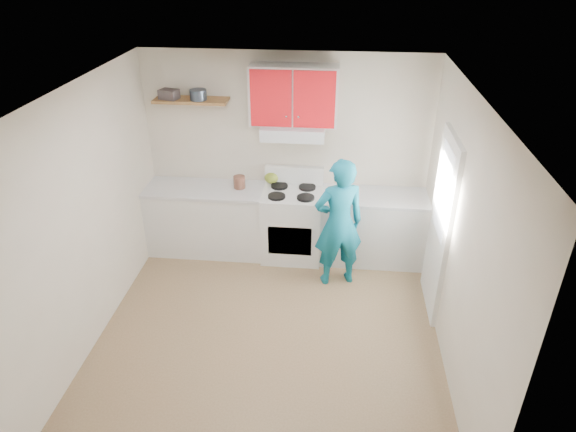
# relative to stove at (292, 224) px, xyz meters

# --- Properties ---
(floor) EXTENTS (3.80, 3.80, 0.00)m
(floor) POSITION_rel_stove_xyz_m (-0.10, -1.57, -0.46)
(floor) COLOR brown
(floor) RESTS_ON ground
(ceiling) EXTENTS (3.60, 3.80, 0.04)m
(ceiling) POSITION_rel_stove_xyz_m (-0.10, -1.57, 2.14)
(ceiling) COLOR white
(ceiling) RESTS_ON floor
(back_wall) EXTENTS (3.60, 0.04, 2.60)m
(back_wall) POSITION_rel_stove_xyz_m (-0.10, 0.32, 0.84)
(back_wall) COLOR beige
(back_wall) RESTS_ON floor
(front_wall) EXTENTS (3.60, 0.04, 2.60)m
(front_wall) POSITION_rel_stove_xyz_m (-0.10, -3.47, 0.84)
(front_wall) COLOR beige
(front_wall) RESTS_ON floor
(left_wall) EXTENTS (0.04, 3.80, 2.60)m
(left_wall) POSITION_rel_stove_xyz_m (-1.90, -1.57, 0.84)
(left_wall) COLOR beige
(left_wall) RESTS_ON floor
(right_wall) EXTENTS (0.04, 3.80, 2.60)m
(right_wall) POSITION_rel_stove_xyz_m (1.70, -1.57, 0.84)
(right_wall) COLOR beige
(right_wall) RESTS_ON floor
(door) EXTENTS (0.05, 0.85, 2.05)m
(door) POSITION_rel_stove_xyz_m (1.68, -0.88, 0.56)
(door) COLOR white
(door) RESTS_ON floor
(door_glass) EXTENTS (0.01, 0.55, 0.95)m
(door_glass) POSITION_rel_stove_xyz_m (1.65, -0.88, 0.99)
(door_glass) COLOR white
(door_glass) RESTS_ON door
(counter_left) EXTENTS (1.52, 0.60, 0.90)m
(counter_left) POSITION_rel_stove_xyz_m (-1.14, 0.02, -0.01)
(counter_left) COLOR silver
(counter_left) RESTS_ON floor
(counter_right) EXTENTS (1.32, 0.60, 0.90)m
(counter_right) POSITION_rel_stove_xyz_m (1.04, 0.02, -0.01)
(counter_right) COLOR silver
(counter_right) RESTS_ON floor
(stove) EXTENTS (0.76, 0.65, 0.92)m
(stove) POSITION_rel_stove_xyz_m (0.00, 0.00, 0.00)
(stove) COLOR white
(stove) RESTS_ON floor
(range_hood) EXTENTS (0.76, 0.44, 0.15)m
(range_hood) POSITION_rel_stove_xyz_m (0.00, 0.10, 1.24)
(range_hood) COLOR silver
(range_hood) RESTS_ON back_wall
(upper_cabinets) EXTENTS (1.02, 0.33, 0.70)m
(upper_cabinets) POSITION_rel_stove_xyz_m (0.00, 0.16, 1.66)
(upper_cabinets) COLOR #B00F15
(upper_cabinets) RESTS_ON back_wall
(shelf) EXTENTS (0.90, 0.30, 0.04)m
(shelf) POSITION_rel_stove_xyz_m (-1.25, 0.18, 1.56)
(shelf) COLOR brown
(shelf) RESTS_ON back_wall
(books) EXTENTS (0.25, 0.21, 0.11)m
(books) POSITION_rel_stove_xyz_m (-1.51, 0.14, 1.63)
(books) COLOR #3F3739
(books) RESTS_ON shelf
(tin) EXTENTS (0.27, 0.27, 0.12)m
(tin) POSITION_rel_stove_xyz_m (-1.15, 0.14, 1.64)
(tin) COLOR #333D4C
(tin) RESTS_ON shelf
(kettle) EXTENTS (0.20, 0.20, 0.16)m
(kettle) POSITION_rel_stove_xyz_m (-0.30, 0.26, 0.54)
(kettle) COLOR olive
(kettle) RESTS_ON stove
(crock) EXTENTS (0.20, 0.20, 0.18)m
(crock) POSITION_rel_stove_xyz_m (-0.69, 0.08, 0.53)
(crock) COLOR #543124
(crock) RESTS_ON counter_left
(cutting_board) EXTENTS (0.37, 0.32, 0.02)m
(cutting_board) POSITION_rel_stove_xyz_m (0.79, -0.01, 0.45)
(cutting_board) COLOR olive
(cutting_board) RESTS_ON counter_right
(silicone_mat) EXTENTS (0.33, 0.28, 0.01)m
(silicone_mat) POSITION_rel_stove_xyz_m (1.53, -0.04, 0.44)
(silicone_mat) COLOR red
(silicone_mat) RESTS_ON counter_right
(person) EXTENTS (0.68, 0.54, 1.62)m
(person) POSITION_rel_stove_xyz_m (0.60, -0.54, 0.35)
(person) COLOR #0E6881
(person) RESTS_ON floor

